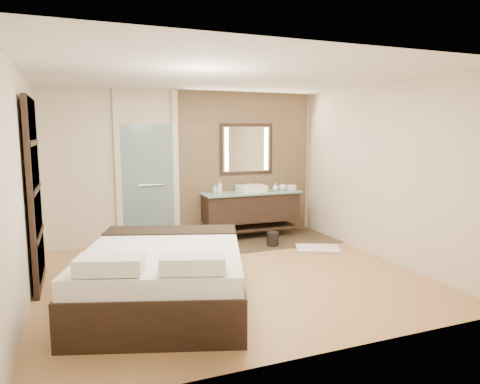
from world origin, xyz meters
name	(u,v)px	position (x,y,z in m)	size (l,w,h in m)	color
floor	(231,276)	(0.00, 0.00, 0.00)	(5.00, 5.00, 0.00)	#AB8147
tile_strip	(232,243)	(0.60, 1.60, 0.01)	(3.80, 1.30, 0.01)	#362A1D
stone_wall	(245,165)	(1.10, 2.21, 1.35)	(2.60, 0.08, 2.70)	tan
vanity	(251,207)	(1.10, 1.92, 0.58)	(1.85, 0.55, 0.88)	black
mirror_unit	(246,149)	(1.10, 2.16, 1.65)	(1.06, 0.04, 0.96)	black
frosted_door	(148,179)	(-0.75, 2.20, 1.14)	(1.10, 0.12, 2.70)	#9FCAC9
shoji_partition	(35,193)	(-2.43, 0.60, 1.21)	(0.06, 1.20, 2.40)	black
bed	(164,276)	(-1.05, -0.66, 0.35)	(2.34, 2.62, 0.84)	black
bath_mat	(318,248)	(1.84, 0.75, 0.02)	(0.72, 0.50, 0.02)	silver
waste_bin	(273,239)	(1.21, 1.19, 0.13)	(0.20, 0.20, 0.25)	black
tissue_box	(292,188)	(1.92, 1.86, 0.92)	(0.12, 0.12, 0.10)	silver
soap_bottle_a	(220,187)	(0.49, 1.95, 0.98)	(0.09, 0.09, 0.24)	silver
soap_bottle_b	(215,188)	(0.44, 2.04, 0.95)	(0.08, 0.08, 0.17)	#B2B2B2
soap_bottle_c	(275,187)	(1.59, 1.90, 0.94)	(0.11, 0.11, 0.15)	#C1F2E7
cup	(283,187)	(1.76, 1.92, 0.92)	(0.14, 0.14, 0.11)	white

